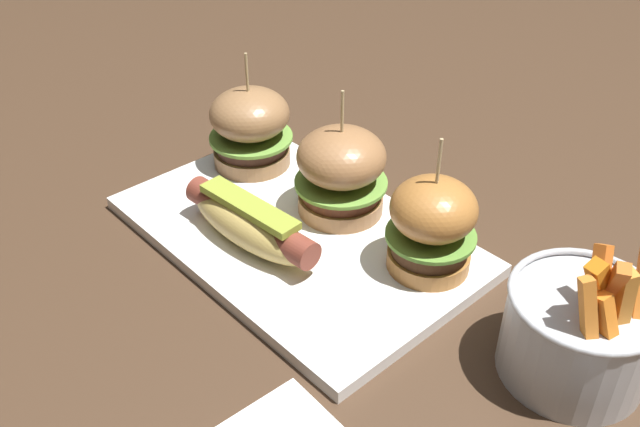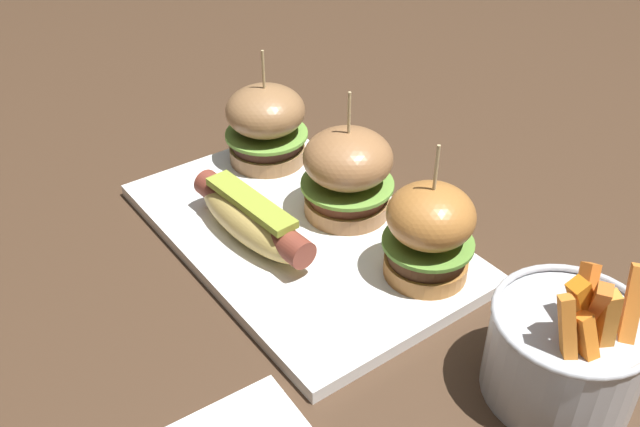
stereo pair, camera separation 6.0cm
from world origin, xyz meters
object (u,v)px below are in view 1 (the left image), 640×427
at_px(fries_bucket, 579,332).
at_px(slider_center, 341,171).
at_px(platter_main, 296,235).
at_px(slider_left, 250,127).
at_px(hot_dog, 250,223).
at_px(slider_right, 432,225).

bearing_deg(fries_bucket, slider_center, 178.54).
bearing_deg(platter_main, slider_center, 84.90).
relative_size(slider_left, slider_center, 0.99).
bearing_deg(platter_main, hot_dog, -104.69).
bearing_deg(slider_center, hot_dog, -99.48).
relative_size(hot_dog, slider_center, 1.21).
distance_m(platter_main, fries_bucket, 0.30).
relative_size(platter_main, slider_center, 2.66).
relative_size(slider_center, fries_bucket, 1.03).
bearing_deg(hot_dog, fries_bucket, 18.28).
distance_m(slider_left, slider_right, 0.27).
xyz_separation_m(hot_dog, slider_left, (-0.12, 0.10, 0.02)).
bearing_deg(platter_main, fries_bucket, 10.12).
xyz_separation_m(platter_main, fries_bucket, (0.29, 0.05, 0.04)).
distance_m(slider_center, slider_right, 0.13).
bearing_deg(platter_main, slider_left, 160.07).
relative_size(platter_main, slider_left, 2.69).
height_order(hot_dog, slider_right, slider_right).
height_order(slider_right, fries_bucket, slider_right).
xyz_separation_m(slider_left, slider_center, (0.14, 0.01, 0.00)).
relative_size(slider_right, fries_bucket, 1.03).
distance_m(hot_dog, slider_left, 0.16).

